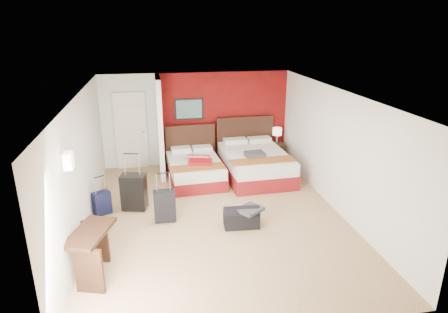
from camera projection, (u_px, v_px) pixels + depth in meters
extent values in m
plane|color=tan|center=(217.00, 216.00, 7.93)|extent=(6.50, 6.50, 0.00)
cube|color=silver|center=(197.00, 119.00, 10.53)|extent=(5.00, 0.04, 2.50)
cube|color=silver|center=(81.00, 167.00, 7.08)|extent=(0.04, 6.50, 2.50)
cube|color=black|center=(189.00, 109.00, 10.35)|extent=(0.78, 0.03, 0.58)
cube|color=white|center=(68.00, 161.00, 5.50)|extent=(0.12, 0.20, 0.24)
cube|color=maroon|center=(224.00, 118.00, 10.65)|extent=(3.50, 0.04, 2.50)
cube|color=silver|center=(160.00, 127.00, 9.77)|extent=(0.12, 1.20, 2.50)
cube|color=silver|center=(131.00, 131.00, 10.26)|extent=(0.82, 0.06, 2.05)
cube|color=silver|center=(195.00, 171.00, 9.62)|extent=(1.36, 1.86, 0.54)
cube|color=white|center=(255.00, 165.00, 9.85)|extent=(1.60, 2.23, 0.65)
cube|color=#9E0D15|center=(199.00, 160.00, 9.44)|extent=(0.70, 0.85, 0.09)
cube|color=#3E3F44|center=(255.00, 154.00, 9.43)|extent=(0.48, 0.40, 0.11)
cube|color=#332211|center=(276.00, 153.00, 10.85)|extent=(0.41, 0.41, 0.56)
cylinder|color=white|center=(277.00, 136.00, 10.68)|extent=(0.31, 0.31, 0.45)
cube|color=black|center=(134.00, 193.00, 8.11)|extent=(0.56, 0.42, 0.75)
cube|color=black|center=(165.00, 207.00, 7.65)|extent=(0.42, 0.27, 0.61)
cube|color=black|center=(102.00, 204.00, 7.93)|extent=(0.40, 0.35, 0.47)
cube|color=black|center=(241.00, 218.00, 7.50)|extent=(0.70, 0.40, 0.34)
cube|color=#39393E|center=(250.00, 209.00, 7.41)|extent=(0.60, 0.58, 0.06)
cube|color=black|center=(92.00, 254.00, 5.96)|extent=(0.74, 1.05, 0.79)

